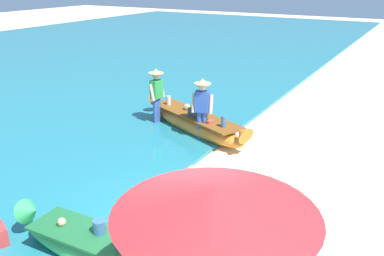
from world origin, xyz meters
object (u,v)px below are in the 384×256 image
(boat_green_foreground, at_px, (121,256))
(person_vendor_hatted, at_px, (202,106))
(person_vendor_assistant, at_px, (157,93))
(patio_umbrella_large, at_px, (216,202))
(boat_orange_midground, at_px, (194,123))
(person_tourist_customer, at_px, (192,211))

(boat_green_foreground, bearing_deg, person_vendor_hatted, 105.63)
(person_vendor_assistant, distance_m, patio_umbrella_large, 7.86)
(boat_green_foreground, bearing_deg, boat_orange_midground, 109.01)
(person_tourist_customer, height_order, person_vendor_assistant, person_vendor_assistant)
(person_tourist_customer, relative_size, patio_umbrella_large, 0.74)
(boat_green_foreground, distance_m, person_vendor_hatted, 5.34)
(person_tourist_customer, xyz_separation_m, person_vendor_assistant, (-3.97, 4.88, 0.05))
(boat_orange_midground, xyz_separation_m, person_vendor_hatted, (0.49, -0.46, 0.68))
(boat_orange_midground, relative_size, patio_umbrella_large, 1.82)
(boat_green_foreground, height_order, person_vendor_hatted, person_vendor_hatted)
(boat_green_foreground, relative_size, person_vendor_assistant, 2.36)
(boat_orange_midground, xyz_separation_m, patio_umbrella_large, (3.66, -6.01, 1.64))
(boat_green_foreground, distance_m, person_vendor_assistant, 6.48)
(person_vendor_hatted, relative_size, patio_umbrella_large, 0.77)
(person_tourist_customer, bearing_deg, boat_orange_midground, 119.21)
(person_tourist_customer, bearing_deg, boat_green_foreground, -137.39)
(boat_green_foreground, relative_size, person_vendor_hatted, 2.31)
(person_vendor_hatted, relative_size, person_vendor_assistant, 1.02)
(boat_orange_midground, height_order, patio_umbrella_large, patio_umbrella_large)
(patio_umbrella_large, bearing_deg, person_vendor_assistant, 129.16)
(boat_green_foreground, height_order, person_tourist_customer, person_tourist_customer)
(person_tourist_customer, distance_m, patio_umbrella_large, 1.82)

